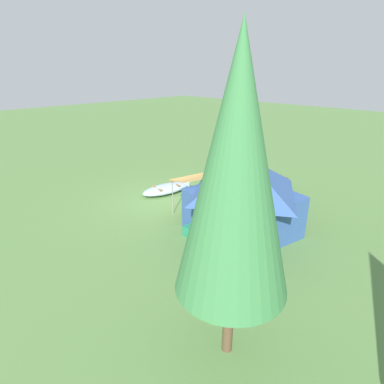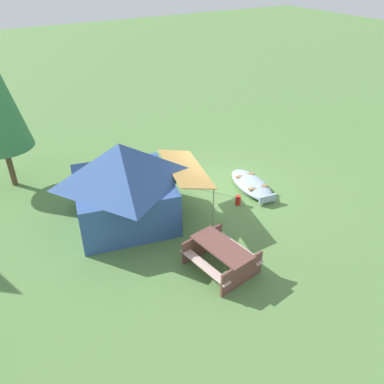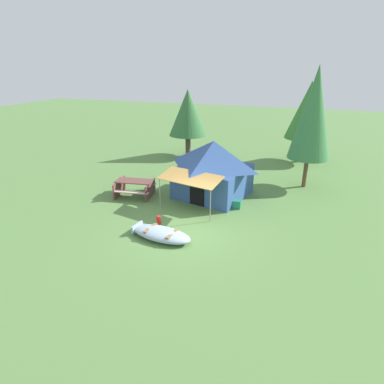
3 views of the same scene
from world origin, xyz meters
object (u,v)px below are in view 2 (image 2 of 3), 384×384
canvas_cabin_tent (123,182)px  beached_rowboat (251,184)px  picnic_table (221,255)px  cooler_box (140,186)px  fuel_can (238,200)px

canvas_cabin_tent → beached_rowboat: bearing=-97.8°
beached_rowboat → picnic_table: bearing=130.9°
picnic_table → cooler_box: bearing=2.6°
beached_rowboat → canvas_cabin_tent: 4.94m
picnic_table → fuel_can: (2.37, -2.35, -0.32)m
beached_rowboat → fuel_can: 1.20m
beached_rowboat → picnic_table: size_ratio=1.26×
canvas_cabin_tent → fuel_can: (-1.23, -3.69, -1.25)m
beached_rowboat → picnic_table: picnic_table is taller
beached_rowboat → canvas_cabin_tent: (0.65, 4.74, 1.23)m
cooler_box → fuel_can: size_ratio=1.48×
cooler_box → fuel_can: 3.67m
canvas_cabin_tent → picnic_table: (-3.60, -1.34, -0.93)m
picnic_table → canvas_cabin_tent: bearing=20.4°
cooler_box → fuel_can: (-2.61, -2.58, -0.01)m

